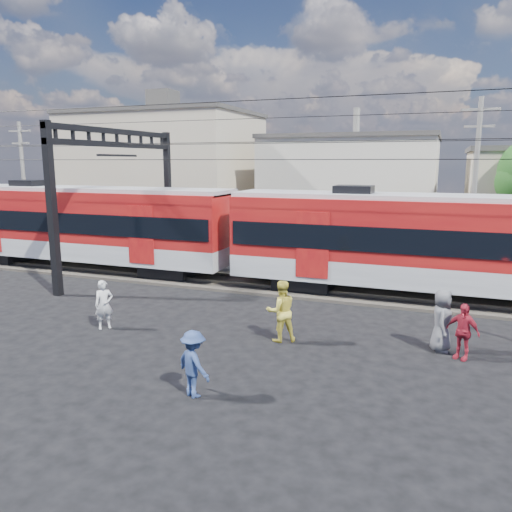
% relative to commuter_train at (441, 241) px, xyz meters
% --- Properties ---
extents(ground, '(120.00, 120.00, 0.00)m').
position_rel_commuter_train_xyz_m(ground, '(-4.63, -8.00, -2.40)').
color(ground, black).
rests_on(ground, ground).
extents(track_bed, '(70.00, 3.40, 0.12)m').
position_rel_commuter_train_xyz_m(track_bed, '(-4.63, 0.00, -2.34)').
color(track_bed, '#2D2823').
rests_on(track_bed, ground).
extents(rail_near, '(70.00, 0.12, 0.12)m').
position_rel_commuter_train_xyz_m(rail_near, '(-4.63, -0.75, -2.22)').
color(rail_near, '#59544C').
rests_on(rail_near, track_bed).
extents(rail_far, '(70.00, 0.12, 0.12)m').
position_rel_commuter_train_xyz_m(rail_far, '(-4.63, 0.75, -2.22)').
color(rail_far, '#59544C').
rests_on(rail_far, track_bed).
extents(commuter_train, '(50.30, 3.08, 4.17)m').
position_rel_commuter_train_xyz_m(commuter_train, '(0.00, 0.00, 0.00)').
color(commuter_train, black).
rests_on(commuter_train, ground).
extents(catenary, '(70.00, 9.30, 7.52)m').
position_rel_commuter_train_xyz_m(catenary, '(-13.28, -0.00, 2.73)').
color(catenary, black).
rests_on(catenary, ground).
extents(building_west, '(14.28, 10.20, 9.30)m').
position_rel_commuter_train_xyz_m(building_west, '(-21.63, 16.00, 2.25)').
color(building_west, tan).
rests_on(building_west, ground).
extents(building_midwest, '(12.24, 12.24, 7.30)m').
position_rel_commuter_train_xyz_m(building_midwest, '(-6.63, 19.00, 1.25)').
color(building_midwest, '#BBB5A4').
rests_on(building_midwest, ground).
extents(utility_pole_mid, '(1.80, 0.24, 8.50)m').
position_rel_commuter_train_xyz_m(utility_pole_mid, '(1.37, 7.00, 2.13)').
color(utility_pole_mid, slate).
rests_on(utility_pole_mid, ground).
extents(utility_pole_west, '(1.80, 0.24, 8.00)m').
position_rel_commuter_train_xyz_m(utility_pole_west, '(-26.63, 6.00, 1.88)').
color(utility_pole_west, slate).
rests_on(utility_pole_west, ground).
extents(pedestrian_a, '(0.68, 0.69, 1.61)m').
position_rel_commuter_train_xyz_m(pedestrian_a, '(-10.21, -7.25, -1.59)').
color(pedestrian_a, silver).
rests_on(pedestrian_a, ground).
extents(pedestrian_b, '(1.17, 1.11, 1.90)m').
position_rel_commuter_train_xyz_m(pedestrian_b, '(-4.41, -6.32, -1.45)').
color(pedestrian_b, gold).
rests_on(pedestrian_b, ground).
extents(pedestrian_c, '(1.19, 0.99, 1.60)m').
position_rel_commuter_train_xyz_m(pedestrian_c, '(-5.19, -10.53, -1.60)').
color(pedestrian_c, navy).
rests_on(pedestrian_c, ground).
extents(pedestrian_d, '(1.01, 0.76, 1.60)m').
position_rel_commuter_train_xyz_m(pedestrian_d, '(0.73, -5.90, -1.60)').
color(pedestrian_d, maroon).
rests_on(pedestrian_d, ground).
extents(pedestrian_e, '(0.59, 0.90, 1.83)m').
position_rel_commuter_train_xyz_m(pedestrian_e, '(0.18, -5.48, -1.49)').
color(pedestrian_e, '#4D4D52').
rests_on(pedestrian_e, ground).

